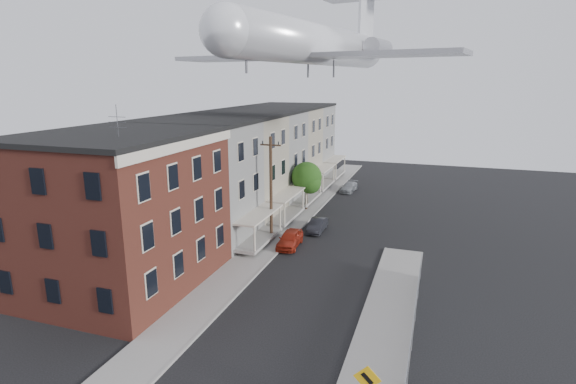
% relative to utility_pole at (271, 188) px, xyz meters
% --- Properties ---
extents(ground, '(120.00, 120.00, 0.00)m').
position_rel_utility_pole_xyz_m(ground, '(5.60, -18.00, -4.67)').
color(ground, black).
rests_on(ground, ground).
extents(sidewalk_left, '(3.00, 62.00, 0.12)m').
position_rel_utility_pole_xyz_m(sidewalk_left, '(0.10, 6.00, -4.61)').
color(sidewalk_left, gray).
rests_on(sidewalk_left, ground).
extents(sidewalk_right, '(3.00, 26.00, 0.12)m').
position_rel_utility_pole_xyz_m(sidewalk_right, '(11.10, -12.00, -4.61)').
color(sidewalk_right, gray).
rests_on(sidewalk_right, ground).
extents(curb_left, '(0.15, 62.00, 0.14)m').
position_rel_utility_pole_xyz_m(curb_left, '(1.55, 6.00, -4.60)').
color(curb_left, gray).
rests_on(curb_left, ground).
extents(curb_right, '(0.15, 26.00, 0.14)m').
position_rel_utility_pole_xyz_m(curb_right, '(9.65, -12.00, -4.60)').
color(curb_right, gray).
rests_on(curb_right, ground).
extents(corner_building, '(10.31, 12.30, 12.15)m').
position_rel_utility_pole_xyz_m(corner_building, '(-6.40, -11.00, 0.49)').
color(corner_building, '#371511').
rests_on(corner_building, ground).
extents(row_house_a, '(11.98, 7.00, 10.30)m').
position_rel_utility_pole_xyz_m(row_house_a, '(-6.36, -1.50, 0.45)').
color(row_house_a, slate).
rests_on(row_house_a, ground).
extents(row_house_b, '(11.98, 7.00, 10.30)m').
position_rel_utility_pole_xyz_m(row_house_b, '(-6.36, 5.50, 0.45)').
color(row_house_b, gray).
rests_on(row_house_b, ground).
extents(row_house_c, '(11.98, 7.00, 10.30)m').
position_rel_utility_pole_xyz_m(row_house_c, '(-6.36, 12.50, 0.45)').
color(row_house_c, slate).
rests_on(row_house_c, ground).
extents(row_house_d, '(11.98, 7.00, 10.30)m').
position_rel_utility_pole_xyz_m(row_house_d, '(-6.36, 19.50, 0.45)').
color(row_house_d, gray).
rests_on(row_house_d, ground).
extents(row_house_e, '(11.98, 7.00, 10.30)m').
position_rel_utility_pole_xyz_m(row_house_e, '(-6.36, 26.50, 0.45)').
color(row_house_e, slate).
rests_on(row_house_e, ground).
extents(chainlink_fence, '(0.06, 18.06, 1.90)m').
position_rel_utility_pole_xyz_m(chainlink_fence, '(12.60, -13.00, -3.68)').
color(chainlink_fence, gray).
rests_on(chainlink_fence, ground).
extents(utility_pole, '(1.80, 0.26, 9.00)m').
position_rel_utility_pole_xyz_m(utility_pole, '(0.00, 0.00, 0.00)').
color(utility_pole, black).
rests_on(utility_pole, ground).
extents(street_tree, '(3.22, 3.20, 5.20)m').
position_rel_utility_pole_xyz_m(street_tree, '(0.33, 9.92, -1.22)').
color(street_tree, black).
rests_on(street_tree, ground).
extents(car_near, '(1.84, 4.08, 1.36)m').
position_rel_utility_pole_xyz_m(car_near, '(2.00, -0.94, -3.99)').
color(car_near, maroon).
rests_on(car_near, ground).
extents(car_mid, '(1.30, 3.61, 1.18)m').
position_rel_utility_pole_xyz_m(car_mid, '(3.15, 3.56, -4.08)').
color(car_mid, black).
rests_on(car_mid, ground).
extents(car_far, '(1.86, 3.98, 1.12)m').
position_rel_utility_pole_xyz_m(car_far, '(2.93, 19.60, -4.11)').
color(car_far, gray).
rests_on(car_far, ground).
extents(airplane, '(25.82, 29.50, 8.48)m').
position_rel_utility_pole_xyz_m(airplane, '(2.53, 5.52, 11.85)').
color(airplane, silver).
rests_on(airplane, ground).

